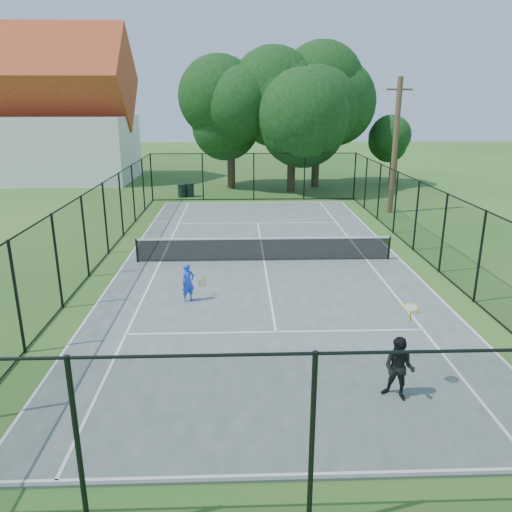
{
  "coord_description": "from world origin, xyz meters",
  "views": [
    {
      "loc": [
        -1.0,
        -18.87,
        6.17
      ],
      "look_at": [
        -0.43,
        -3.0,
        1.2
      ],
      "focal_mm": 35.0,
      "sensor_mm": 36.0,
      "label": 1
    }
  ],
  "objects_px": {
    "tennis_net": "(264,248)",
    "player_blue": "(188,283)",
    "utility_pole": "(395,146)",
    "trash_bin_right": "(190,190)",
    "player_black": "(399,368)",
    "trash_bin_left": "(182,191)"
  },
  "relations": [
    {
      "from": "tennis_net",
      "to": "player_blue",
      "type": "bearing_deg",
      "value": -122.68
    },
    {
      "from": "utility_pole",
      "to": "player_blue",
      "type": "height_order",
      "value": "utility_pole"
    },
    {
      "from": "trash_bin_right",
      "to": "utility_pole",
      "type": "relative_size",
      "value": 0.12
    },
    {
      "from": "player_black",
      "to": "trash_bin_left",
      "type": "bearing_deg",
      "value": 106.59
    },
    {
      "from": "utility_pole",
      "to": "player_black",
      "type": "relative_size",
      "value": 3.65
    },
    {
      "from": "player_blue",
      "to": "player_black",
      "type": "bearing_deg",
      "value": -48.47
    },
    {
      "from": "trash_bin_left",
      "to": "player_blue",
      "type": "relative_size",
      "value": 0.71
    },
    {
      "from": "trash_bin_left",
      "to": "player_black",
      "type": "xyz_separation_m",
      "value": [
        7.1,
        -23.83,
        0.33
      ]
    },
    {
      "from": "tennis_net",
      "to": "trash_bin_right",
      "type": "height_order",
      "value": "tennis_net"
    },
    {
      "from": "trash_bin_left",
      "to": "player_black",
      "type": "distance_m",
      "value": 24.87
    },
    {
      "from": "utility_pole",
      "to": "trash_bin_right",
      "type": "bearing_deg",
      "value": 155.98
    },
    {
      "from": "trash_bin_left",
      "to": "player_black",
      "type": "height_order",
      "value": "player_black"
    },
    {
      "from": "tennis_net",
      "to": "utility_pole",
      "type": "bearing_deg",
      "value": 49.39
    },
    {
      "from": "tennis_net",
      "to": "player_blue",
      "type": "xyz_separation_m",
      "value": [
        -2.61,
        -4.06,
        0.09
      ]
    },
    {
      "from": "utility_pole",
      "to": "player_blue",
      "type": "distance_m",
      "value": 16.93
    },
    {
      "from": "utility_pole",
      "to": "player_blue",
      "type": "relative_size",
      "value": 6.01
    },
    {
      "from": "utility_pole",
      "to": "player_black",
      "type": "distance_m",
      "value": 19.65
    },
    {
      "from": "tennis_net",
      "to": "player_blue",
      "type": "relative_size",
      "value": 8.2
    },
    {
      "from": "utility_pole",
      "to": "tennis_net",
      "type": "bearing_deg",
      "value": -130.61
    },
    {
      "from": "trash_bin_left",
      "to": "utility_pole",
      "type": "distance_m",
      "value": 13.89
    },
    {
      "from": "tennis_net",
      "to": "trash_bin_left",
      "type": "bearing_deg",
      "value": 108.51
    },
    {
      "from": "tennis_net",
      "to": "player_black",
      "type": "distance_m",
      "value": 9.95
    }
  ]
}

